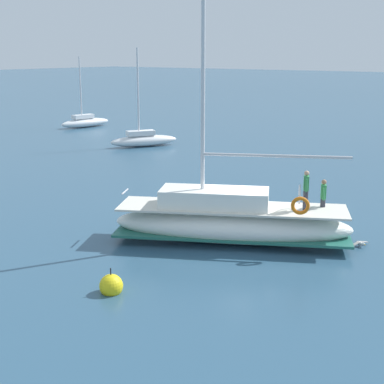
% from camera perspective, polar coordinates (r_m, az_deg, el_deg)
% --- Properties ---
extents(ground_plane, '(400.00, 400.00, 0.00)m').
position_cam_1_polar(ground_plane, '(24.04, 4.53, -4.50)').
color(ground_plane, '#2D516B').
extents(main_sailboat, '(6.60, 9.61, 12.86)m').
position_cam_1_polar(main_sailboat, '(23.17, 3.80, -2.84)').
color(main_sailboat, white).
rests_on(main_sailboat, ground).
extents(moored_sloop_far, '(5.72, 2.23, 7.05)m').
position_cam_1_polar(moored_sloop_far, '(59.84, -10.60, 6.91)').
color(moored_sloop_far, silver).
rests_on(moored_sloop_far, ground).
extents(moored_catamaran, '(5.53, 3.98, 7.83)m').
position_cam_1_polar(moored_catamaran, '(46.91, -4.85, 5.26)').
color(moored_catamaran, white).
rests_on(moored_catamaran, ground).
extents(seagull, '(0.90, 0.50, 0.16)m').
position_cam_1_polar(seagull, '(23.77, 16.39, -4.92)').
color(seagull, silver).
rests_on(seagull, ground).
extents(mooring_buoy, '(0.77, 0.77, 0.98)m').
position_cam_1_polar(mooring_buoy, '(18.77, -8.06, -9.24)').
color(mooring_buoy, yellow).
rests_on(mooring_buoy, ground).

